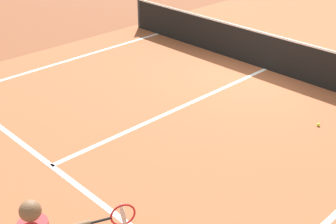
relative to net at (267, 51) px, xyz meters
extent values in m
plane|color=brown|center=(0.00, 0.00, -0.49)|extent=(60.00, 60.00, 0.00)
cube|color=#9E5433|center=(0.00, 0.00, -0.49)|extent=(10.62, 24.40, 0.00)
cube|color=white|center=(0.00, -6.40, -0.49)|extent=(8.22, 0.10, 0.01)
cube|color=white|center=(0.00, -3.20, -0.49)|extent=(0.10, 6.40, 0.01)
cylinder|color=#33383D|center=(-5.00, 0.00, 0.04)|extent=(0.09, 0.09, 1.07)
cube|color=black|center=(0.00, 0.00, -0.04)|extent=(10.01, 0.02, 0.91)
cube|color=white|center=(0.00, 0.00, 0.44)|extent=(10.01, 0.03, 0.05)
sphere|color=brown|center=(2.67, -8.07, 1.06)|extent=(0.23, 0.23, 0.23)
cylinder|color=black|center=(3.08, -7.52, 0.86)|extent=(0.11, 0.21, 0.03)
torus|color=red|center=(3.17, -7.29, 0.86)|extent=(0.13, 0.27, 0.28)
cylinder|color=silver|center=(3.17, -7.29, 0.86)|extent=(0.23, 0.10, 0.25)
sphere|color=#CCE033|center=(2.53, -1.75, -0.46)|extent=(0.07, 0.07, 0.07)
camera|label=1|loc=(6.25, -9.62, 4.09)|focal=49.40mm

